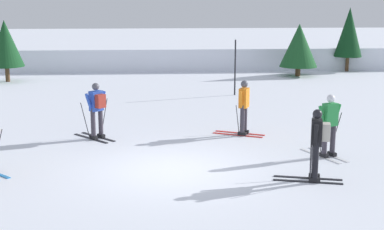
# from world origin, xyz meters

# --- Properties ---
(ground_plane) EXTENTS (120.00, 120.00, 0.00)m
(ground_plane) POSITION_xyz_m (0.00, 0.00, 0.00)
(ground_plane) COLOR silver
(far_snow_ridge) EXTENTS (80.00, 7.30, 1.27)m
(far_snow_ridge) POSITION_xyz_m (0.00, 21.53, 0.63)
(far_snow_ridge) COLOR silver
(far_snow_ridge) RESTS_ON ground
(skier_green) EXTENTS (0.98, 1.62, 1.71)m
(skier_green) POSITION_xyz_m (4.19, 0.85, 0.92)
(skier_green) COLOR silver
(skier_green) RESTS_ON ground
(skier_orange) EXTENTS (1.60, 1.02, 1.71)m
(skier_orange) POSITION_xyz_m (2.29, 3.40, 0.92)
(skier_orange) COLOR red
(skier_orange) RESTS_ON ground
(skier_blue) EXTENTS (1.36, 1.42, 1.71)m
(skier_blue) POSITION_xyz_m (-2.17, 3.18, 0.96)
(skier_blue) COLOR black
(skier_blue) RESTS_ON ground
(skier_black) EXTENTS (1.64, 0.98, 1.71)m
(skier_black) POSITION_xyz_m (3.30, -1.05, 0.95)
(skier_black) COLOR black
(skier_black) RESTS_ON ground
(trail_marker_pole) EXTENTS (0.06, 0.06, 2.39)m
(trail_marker_pole) POSITION_xyz_m (3.02, 10.40, 1.20)
(trail_marker_pole) COLOR black
(trail_marker_pole) RESTS_ON ground
(conifer_far_left) EXTENTS (1.75, 1.75, 3.07)m
(conifer_far_left) POSITION_xyz_m (-7.82, 14.94, 1.91)
(conifer_far_left) COLOR #513823
(conifer_far_left) RESTS_ON ground
(conifer_far_right) EXTENTS (2.01, 2.01, 2.79)m
(conifer_far_right) POSITION_xyz_m (7.22, 15.92, 1.64)
(conifer_far_right) COLOR #513823
(conifer_far_right) RESTS_ON ground
(conifer_far_centre) EXTENTS (1.56, 1.56, 3.59)m
(conifer_far_centre) POSITION_xyz_m (10.50, 17.63, 2.21)
(conifer_far_centre) COLOR #513823
(conifer_far_centre) RESTS_ON ground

